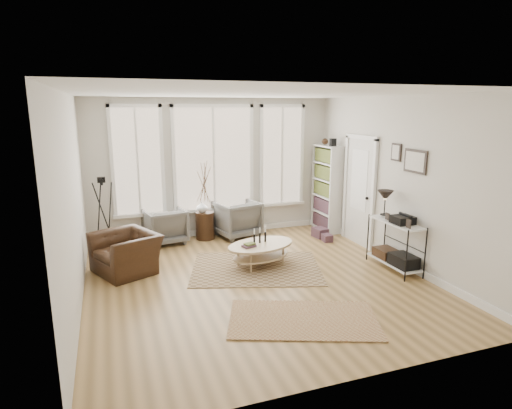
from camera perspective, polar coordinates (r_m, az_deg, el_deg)
name	(u,v)px	position (r m, az deg, el deg)	size (l,w,h in m)	color
room	(257,192)	(6.56, 0.18, 1.61)	(5.50, 5.54, 2.90)	#A57F4A
bay_window	(214,161)	(9.07, -5.65, 5.84)	(4.14, 0.12, 2.24)	tan
door	(359,189)	(8.73, 13.62, 2.04)	(0.09, 1.06, 2.22)	silver
bookcase	(327,188)	(9.60, 9.43, 2.17)	(0.31, 0.85, 2.06)	white
low_shelf	(395,240)	(7.62, 18.04, -4.53)	(0.38, 1.08, 1.30)	white
wall_art	(410,159)	(7.49, 19.85, 5.75)	(0.04, 0.88, 0.44)	black
rug_main	(256,268)	(7.42, 0.03, -8.47)	(2.17, 1.62, 0.01)	brown
rug_runner	(303,319)	(5.78, 6.34, -14.95)	(1.91, 1.06, 0.01)	brown
coffee_table	(260,249)	(7.46, 0.59, -5.89)	(1.42, 1.11, 0.57)	tan
armchair_left	(165,226)	(8.86, -12.08, -2.81)	(0.76, 0.78, 0.71)	slate
armchair_right	(237,219)	(9.12, -2.58, -1.90)	(0.83, 0.85, 0.77)	slate
side_table	(204,203)	(8.89, -6.89, 0.24)	(0.39, 0.39, 1.62)	#321D0F
vase	(202,207)	(8.90, -7.22, -0.31)	(0.22, 0.22, 0.23)	silver
accent_chair	(126,253)	(7.50, -16.93, -6.17)	(0.89, 1.02, 0.66)	#321D0F
tripod_camera	(104,218)	(8.58, -19.58, -1.67)	(0.51, 0.51, 1.44)	black
book_stack_near	(320,233)	(9.21, 8.53, -3.72)	(0.25, 0.31, 0.20)	maroon
book_stack_far	(327,238)	(8.96, 9.44, -4.40)	(0.18, 0.23, 0.15)	maroon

